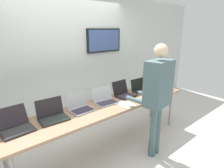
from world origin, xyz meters
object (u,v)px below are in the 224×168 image
(laptop_station_4, at_px, (124,93))
(laptop_station_2, at_px, (80,106))
(equipment_box, at_px, (155,79))
(laptop_station_3, at_px, (105,99))
(laptop_station_0, at_px, (15,125))
(laptop_station_1, at_px, (52,115))
(workbench, at_px, (107,108))
(person, at_px, (158,91))
(laptop_station_5, at_px, (141,89))

(laptop_station_4, bearing_deg, laptop_station_2, -178.89)
(equipment_box, bearing_deg, laptop_station_3, 179.92)
(laptop_station_0, relative_size, laptop_station_1, 1.07)
(workbench, distance_m, person, 0.85)
(laptop_station_1, bearing_deg, laptop_station_3, 0.02)
(laptop_station_1, distance_m, laptop_station_2, 0.43)
(workbench, bearing_deg, laptop_station_3, 70.09)
(laptop_station_5, bearing_deg, laptop_station_1, 179.88)
(laptop_station_0, distance_m, laptop_station_4, 1.83)
(laptop_station_1, height_order, person, person)
(equipment_box, height_order, laptop_station_5, equipment_box)
(laptop_station_0, distance_m, person, 1.95)
(laptop_station_2, height_order, laptop_station_4, laptop_station_4)
(person, bearing_deg, equipment_box, 38.91)
(equipment_box, xyz_separation_m, laptop_station_1, (-2.23, 0.00, -0.12))
(equipment_box, height_order, laptop_station_1, equipment_box)
(laptop_station_0, bearing_deg, equipment_box, -0.39)
(laptop_station_0, relative_size, laptop_station_5, 1.12)
(laptop_station_2, distance_m, laptop_station_3, 0.47)
(laptop_station_1, distance_m, laptop_station_3, 0.90)
(laptop_station_0, relative_size, person, 0.23)
(laptop_station_1, xyz_separation_m, laptop_station_5, (1.80, -0.00, -0.00))
(laptop_station_1, xyz_separation_m, laptop_station_4, (1.37, 0.03, -0.00))
(person, bearing_deg, laptop_station_4, 87.40)
(laptop_station_2, height_order, person, person)
(laptop_station_1, height_order, laptop_station_5, laptop_station_1)
(laptop_station_4, relative_size, person, 0.20)
(laptop_station_5, bearing_deg, laptop_station_3, 179.75)
(laptop_station_2, xyz_separation_m, laptop_station_5, (1.37, -0.01, -0.00))
(laptop_station_1, height_order, laptop_station_4, laptop_station_1)
(laptop_station_4, bearing_deg, equipment_box, -1.77)
(laptop_station_5, bearing_deg, laptop_station_4, 176.20)
(workbench, height_order, laptop_station_0, laptop_station_0)
(laptop_station_3, bearing_deg, equipment_box, -0.08)
(laptop_station_1, bearing_deg, workbench, -6.81)
(workbench, distance_m, laptop_station_3, 0.15)
(laptop_station_2, bearing_deg, laptop_station_5, -0.44)
(laptop_station_0, relative_size, laptop_station_2, 1.18)
(laptop_station_2, bearing_deg, laptop_station_1, -179.08)
(laptop_station_4, height_order, person, person)
(laptop_station_4, bearing_deg, laptop_station_3, -176.91)
(laptop_station_1, relative_size, person, 0.22)
(workbench, xyz_separation_m, laptop_station_4, (0.50, 0.13, 0.11))
(laptop_station_4, bearing_deg, person, -92.60)
(workbench, height_order, equipment_box, equipment_box)
(laptop_station_1, height_order, laptop_station_3, laptop_station_1)
(laptop_station_3, bearing_deg, laptop_station_5, -0.25)
(laptop_station_4, bearing_deg, laptop_station_5, -3.80)
(laptop_station_2, xyz_separation_m, laptop_station_3, (0.47, -0.01, -0.00))
(workbench, height_order, person, person)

